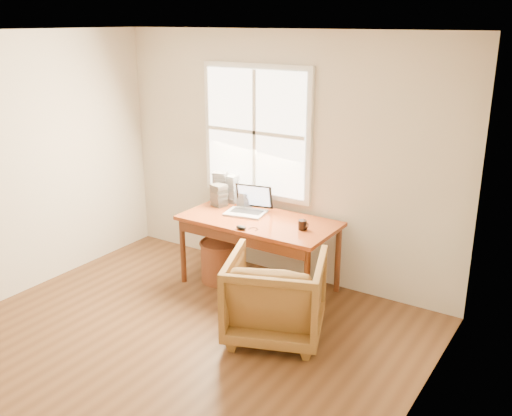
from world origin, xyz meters
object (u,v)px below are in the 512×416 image
(armchair, at_px, (276,296))
(coffee_mug, at_px, (302,225))
(desk, at_px, (259,221))
(wicker_stool, at_px, (221,261))
(cd_stack_a, at_px, (231,189))
(laptop, at_px, (245,200))

(armchair, xyz_separation_m, coffee_mug, (-0.13, 0.72, 0.41))
(desk, relative_size, wicker_stool, 3.72)
(wicker_stool, bearing_deg, cd_stack_a, 109.99)
(laptop, distance_m, coffee_mug, 0.73)
(coffee_mug, height_order, cd_stack_a, cd_stack_a)
(armchair, height_order, wicker_stool, armchair)
(desk, height_order, cd_stack_a, cd_stack_a)
(coffee_mug, relative_size, cd_stack_a, 0.31)
(armchair, height_order, cd_stack_a, cd_stack_a)
(wicker_stool, relative_size, cd_stack_a, 1.40)
(desk, xyz_separation_m, cd_stack_a, (-0.57, 0.32, 0.17))
(wicker_stool, relative_size, coffee_mug, 4.56)
(desk, distance_m, armchair, 1.05)
(cd_stack_a, bearing_deg, desk, -28.92)
(desk, distance_m, cd_stack_a, 0.67)
(armchair, height_order, laptop, laptop)
(desk, relative_size, armchair, 1.90)
(desk, relative_size, laptop, 3.68)
(laptop, xyz_separation_m, cd_stack_a, (-0.36, 0.26, -0.00))
(desk, height_order, wicker_stool, desk)
(desk, height_order, laptop, laptop)
(laptop, bearing_deg, wicker_stool, -156.18)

